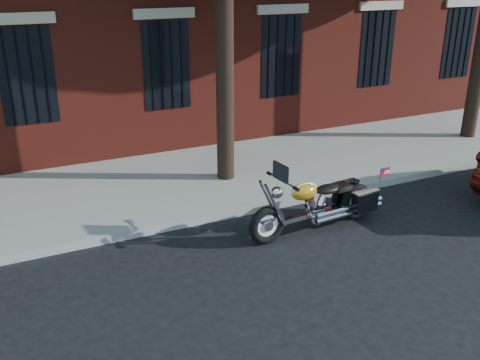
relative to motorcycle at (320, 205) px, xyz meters
name	(u,v)px	position (x,y,z in m)	size (l,w,h in m)	color
ground	(270,248)	(-1.12, -0.26, -0.46)	(120.00, 120.00, 0.00)	black
curb	(235,212)	(-1.12, 1.12, -0.39)	(40.00, 0.16, 0.15)	gray
sidewalk	(198,178)	(-1.12, 3.00, -0.39)	(40.00, 3.60, 0.15)	gray
motorcycle	(320,205)	(0.00, 0.00, 0.00)	(2.72, 0.88, 1.36)	black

